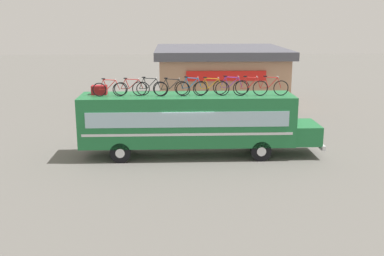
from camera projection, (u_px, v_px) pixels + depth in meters
ground_plane at (187, 155)px, 23.25m from camera, size 120.00×120.00×0.00m
bus at (192, 120)px, 22.83m from camera, size 11.90×2.40×3.09m
luggage_bag_1 at (99, 90)px, 22.58m from camera, size 0.73×0.53×0.44m
rooftop_bicycle_1 at (109, 89)px, 22.00m from camera, size 1.62×0.44×0.88m
rooftop_bicycle_2 at (132, 88)px, 22.27m from camera, size 1.72×0.44×0.87m
rooftop_bicycle_3 at (150, 88)px, 22.15m from camera, size 1.70×0.44×0.93m
rooftop_bicycle_4 at (172, 88)px, 22.04m from camera, size 1.74×0.44×0.91m
rooftop_bicycle_5 at (192, 87)px, 22.36m from camera, size 1.66×0.44×0.92m
rooftop_bicycle_6 at (211, 88)px, 22.18m from camera, size 1.77×0.44×0.92m
rooftop_bicycle_7 at (231, 87)px, 22.52m from camera, size 1.79×0.44×0.94m
rooftop_bicycle_8 at (250, 88)px, 22.16m from camera, size 1.69×0.44×0.98m
rooftop_bicycle_9 at (271, 87)px, 22.22m from camera, size 1.74×0.44×0.97m
roadside_building at (220, 74)px, 37.49m from camera, size 10.26×9.93×4.30m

